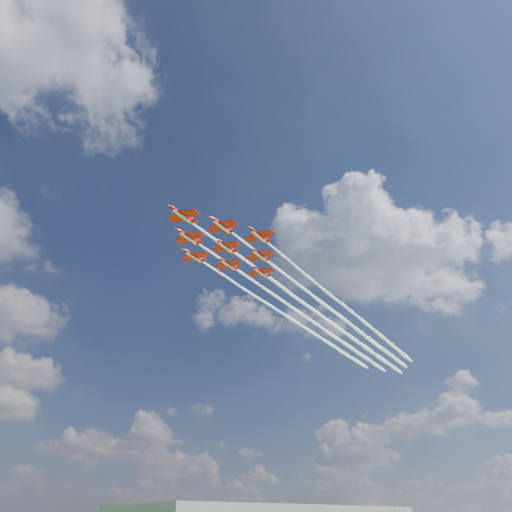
# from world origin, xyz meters

# --- Properties ---
(jet_lead) EXTENTS (145.33, 59.79, 2.79)m
(jet_lead) POSITION_xyz_m (41.51, 16.36, 81.59)
(jet_lead) COLOR red
(jet_row2_port) EXTENTS (145.33, 59.79, 2.79)m
(jet_row2_port) POSITION_xyz_m (53.74, 14.37, 81.59)
(jet_row2_port) COLOR red
(jet_row2_starb) EXTENTS (145.33, 59.79, 2.79)m
(jet_row2_starb) POSITION_xyz_m (49.17, 26.10, 81.59)
(jet_row2_starb) COLOR red
(jet_row3_port) EXTENTS (145.33, 59.79, 2.79)m
(jet_row3_port) POSITION_xyz_m (65.96, 12.37, 81.59)
(jet_row3_port) COLOR red
(jet_row3_centre) EXTENTS (145.33, 59.79, 2.79)m
(jet_row3_centre) POSITION_xyz_m (61.40, 24.10, 81.59)
(jet_row3_centre) COLOR red
(jet_row3_starb) EXTENTS (145.33, 59.79, 2.79)m
(jet_row3_starb) POSITION_xyz_m (56.83, 35.83, 81.59)
(jet_row3_starb) COLOR red
(jet_row4_port) EXTENTS (145.33, 59.79, 2.79)m
(jet_row4_port) POSITION_xyz_m (73.63, 22.10, 81.59)
(jet_row4_port) COLOR red
(jet_row4_starb) EXTENTS (145.33, 59.79, 2.79)m
(jet_row4_starb) POSITION_xyz_m (69.06, 33.84, 81.59)
(jet_row4_starb) COLOR red
(jet_tail) EXTENTS (145.33, 59.79, 2.79)m
(jet_tail) POSITION_xyz_m (81.29, 31.84, 81.59)
(jet_tail) COLOR red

